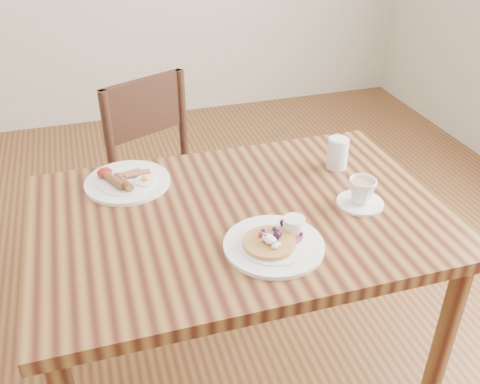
{
  "coord_description": "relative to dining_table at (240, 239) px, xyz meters",
  "views": [
    {
      "loc": [
        -0.38,
        -1.24,
        1.63
      ],
      "look_at": [
        0.0,
        0.0,
        0.82
      ],
      "focal_mm": 40.0,
      "sensor_mm": 36.0,
      "label": 1
    }
  ],
  "objects": [
    {
      "name": "ground",
      "position": [
        0.0,
        0.0,
        -0.65
      ],
      "size": [
        5.0,
        5.0,
        0.0
      ],
      "primitive_type": "plane",
      "color": "#562F18",
      "rests_on": "ground"
    },
    {
      "name": "breakfast_plate",
      "position": [
        -0.3,
        0.26,
        0.11
      ],
      "size": [
        0.27,
        0.27,
        0.04
      ],
      "color": "white",
      "rests_on": "dining_table"
    },
    {
      "name": "chair_far",
      "position": [
        -0.1,
        0.71,
        -0.16
      ],
      "size": [
        0.55,
        0.55,
        0.88
      ],
      "rotation": [
        0.0,
        0.0,
        3.56
      ],
      "color": "#401F17",
      "rests_on": "ground"
    },
    {
      "name": "teacup_saucer",
      "position": [
        0.36,
        -0.06,
        0.14
      ],
      "size": [
        0.14,
        0.14,
        0.08
      ],
      "color": "white",
      "rests_on": "dining_table"
    },
    {
      "name": "dining_table",
      "position": [
        0.0,
        0.0,
        0.0
      ],
      "size": [
        1.2,
        0.8,
        0.75
      ],
      "color": "brown",
      "rests_on": "ground"
    },
    {
      "name": "pancake_plate",
      "position": [
        0.04,
        -0.18,
        0.11
      ],
      "size": [
        0.27,
        0.27,
        0.06
      ],
      "color": "white",
      "rests_on": "dining_table"
    },
    {
      "name": "water_glass",
      "position": [
        0.39,
        0.16,
        0.15
      ],
      "size": [
        0.07,
        0.07,
        0.1
      ],
      "primitive_type": "cylinder",
      "color": "silver",
      "rests_on": "dining_table"
    }
  ]
}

